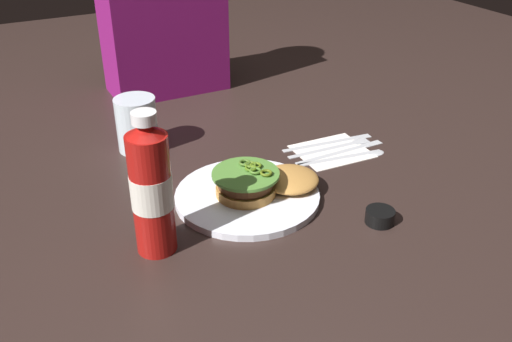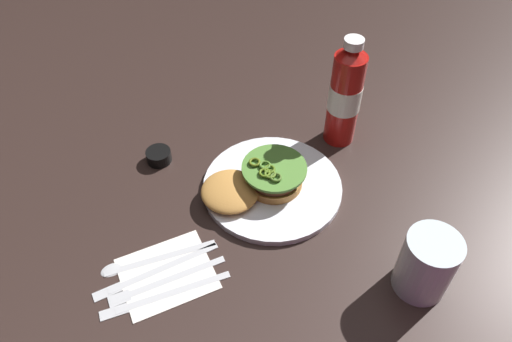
{
  "view_description": "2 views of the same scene",
  "coord_description": "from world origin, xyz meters",
  "px_view_note": "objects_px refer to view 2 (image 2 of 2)",
  "views": [
    {
      "loc": [
        -0.46,
        -0.86,
        0.57
      ],
      "look_at": [
        -0.04,
        -0.06,
        0.06
      ],
      "focal_mm": 39.63,
      "sensor_mm": 36.0,
      "label": 1
    },
    {
      "loc": [
        0.26,
        0.49,
        0.72
      ],
      "look_at": [
        -0.03,
        -0.06,
        0.06
      ],
      "focal_mm": 33.93,
      "sensor_mm": 36.0,
      "label": 2
    }
  ],
  "objects_px": {
    "napkin": "(167,273)",
    "condiment_cup": "(159,156)",
    "water_glass": "(426,264)",
    "fork_utensil": "(158,283)",
    "steak_knife": "(158,296)",
    "dinner_plate": "(272,187)",
    "butter_knife": "(149,273)",
    "burger_sandwich": "(258,181)",
    "spoon_utensil": "(142,260)",
    "ketchup_bottle": "(345,96)"
  },
  "relations": [
    {
      "from": "fork_utensil",
      "to": "burger_sandwich",
      "type": "bearing_deg",
      "value": -156.71
    },
    {
      "from": "dinner_plate",
      "to": "condiment_cup",
      "type": "height_order",
      "value": "condiment_cup"
    },
    {
      "from": "butter_knife",
      "to": "steak_knife",
      "type": "bearing_deg",
      "value": 88.11
    },
    {
      "from": "water_glass",
      "to": "steak_knife",
      "type": "relative_size",
      "value": 0.54
    },
    {
      "from": "napkin",
      "to": "condiment_cup",
      "type": "bearing_deg",
      "value": -106.85
    },
    {
      "from": "condiment_cup",
      "to": "napkin",
      "type": "xyz_separation_m",
      "value": [
        0.08,
        0.26,
        -0.01
      ]
    },
    {
      "from": "steak_knife",
      "to": "napkin",
      "type": "bearing_deg",
      "value": -128.37
    },
    {
      "from": "dinner_plate",
      "to": "napkin",
      "type": "distance_m",
      "value": 0.27
    },
    {
      "from": "fork_utensil",
      "to": "steak_knife",
      "type": "relative_size",
      "value": 0.93
    },
    {
      "from": "dinner_plate",
      "to": "steak_knife",
      "type": "bearing_deg",
      "value": 23.66
    },
    {
      "from": "condiment_cup",
      "to": "fork_utensil",
      "type": "relative_size",
      "value": 0.25
    },
    {
      "from": "water_glass",
      "to": "butter_knife",
      "type": "height_order",
      "value": "water_glass"
    },
    {
      "from": "condiment_cup",
      "to": "napkin",
      "type": "distance_m",
      "value": 0.28
    },
    {
      "from": "butter_knife",
      "to": "fork_utensil",
      "type": "distance_m",
      "value": 0.03
    },
    {
      "from": "burger_sandwich",
      "to": "water_glass",
      "type": "distance_m",
      "value": 0.34
    },
    {
      "from": "ketchup_bottle",
      "to": "steak_knife",
      "type": "height_order",
      "value": "ketchup_bottle"
    },
    {
      "from": "dinner_plate",
      "to": "napkin",
      "type": "xyz_separation_m",
      "value": [
        0.25,
        0.09,
        -0.01
      ]
    },
    {
      "from": "burger_sandwich",
      "to": "ketchup_bottle",
      "type": "distance_m",
      "value": 0.25
    },
    {
      "from": "steak_knife",
      "to": "ketchup_bottle",
      "type": "bearing_deg",
      "value": -158.51
    },
    {
      "from": "ketchup_bottle",
      "to": "water_glass",
      "type": "height_order",
      "value": "ketchup_bottle"
    },
    {
      "from": "napkin",
      "to": "ketchup_bottle",
      "type": "bearing_deg",
      "value": -161.28
    },
    {
      "from": "dinner_plate",
      "to": "burger_sandwich",
      "type": "bearing_deg",
      "value": -10.65
    },
    {
      "from": "butter_knife",
      "to": "water_glass",
      "type": "bearing_deg",
      "value": 150.65
    },
    {
      "from": "napkin",
      "to": "butter_knife",
      "type": "distance_m",
      "value": 0.03
    },
    {
      "from": "napkin",
      "to": "fork_utensil",
      "type": "height_order",
      "value": "fork_utensil"
    },
    {
      "from": "condiment_cup",
      "to": "napkin",
      "type": "bearing_deg",
      "value": 73.15
    },
    {
      "from": "burger_sandwich",
      "to": "butter_knife",
      "type": "xyz_separation_m",
      "value": [
        0.25,
        0.08,
        -0.03
      ]
    },
    {
      "from": "dinner_plate",
      "to": "condiment_cup",
      "type": "distance_m",
      "value": 0.25
    },
    {
      "from": "condiment_cup",
      "to": "steak_knife",
      "type": "distance_m",
      "value": 0.32
    },
    {
      "from": "spoon_utensil",
      "to": "dinner_plate",
      "type": "bearing_deg",
      "value": -171.15
    },
    {
      "from": "dinner_plate",
      "to": "water_glass",
      "type": "relative_size",
      "value": 2.29
    },
    {
      "from": "dinner_plate",
      "to": "water_glass",
      "type": "distance_m",
      "value": 0.32
    },
    {
      "from": "napkin",
      "to": "butter_knife",
      "type": "xyz_separation_m",
      "value": [
        0.03,
        -0.01,
        0.0
      ]
    },
    {
      "from": "spoon_utensil",
      "to": "fork_utensil",
      "type": "distance_m",
      "value": 0.06
    },
    {
      "from": "burger_sandwich",
      "to": "spoon_utensil",
      "type": "height_order",
      "value": "burger_sandwich"
    },
    {
      "from": "burger_sandwich",
      "to": "condiment_cup",
      "type": "height_order",
      "value": "burger_sandwich"
    },
    {
      "from": "burger_sandwich",
      "to": "steak_knife",
      "type": "height_order",
      "value": "burger_sandwich"
    },
    {
      "from": "condiment_cup",
      "to": "butter_knife",
      "type": "distance_m",
      "value": 0.27
    },
    {
      "from": "condiment_cup",
      "to": "spoon_utensil",
      "type": "xyz_separation_m",
      "value": [
        0.11,
        0.22,
        -0.01
      ]
    },
    {
      "from": "ketchup_bottle",
      "to": "fork_utensil",
      "type": "bearing_deg",
      "value": 19.3
    },
    {
      "from": "ketchup_bottle",
      "to": "water_glass",
      "type": "xyz_separation_m",
      "value": [
        0.08,
        0.36,
        -0.05
      ]
    },
    {
      "from": "water_glass",
      "to": "fork_utensil",
      "type": "bearing_deg",
      "value": -26.96
    },
    {
      "from": "napkin",
      "to": "spoon_utensil",
      "type": "bearing_deg",
      "value": -56.53
    },
    {
      "from": "fork_utensil",
      "to": "spoon_utensil",
      "type": "bearing_deg",
      "value": -81.19
    },
    {
      "from": "water_glass",
      "to": "condiment_cup",
      "type": "relative_size",
      "value": 2.3
    },
    {
      "from": "fork_utensil",
      "to": "ketchup_bottle",
      "type": "bearing_deg",
      "value": -160.7
    },
    {
      "from": "spoon_utensil",
      "to": "fork_utensil",
      "type": "height_order",
      "value": "same"
    },
    {
      "from": "condiment_cup",
      "to": "butter_knife",
      "type": "bearing_deg",
      "value": 66.97
    },
    {
      "from": "spoon_utensil",
      "to": "condiment_cup",
      "type": "bearing_deg",
      "value": -116.15
    },
    {
      "from": "ketchup_bottle",
      "to": "napkin",
      "type": "distance_m",
      "value": 0.49
    }
  ]
}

